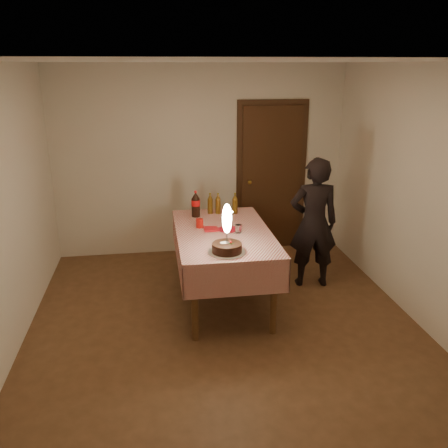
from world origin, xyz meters
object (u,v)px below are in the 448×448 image
at_px(clear_cup, 238,229).
at_px(amber_bottle_mid, 218,204).
at_px(photographer, 314,223).
at_px(cola_bottle, 196,204).
at_px(amber_bottle_left, 210,204).
at_px(dining_table, 223,241).
at_px(red_plate, 228,229).
at_px(birthday_cake, 227,241).
at_px(amber_bottle_right, 235,204).
at_px(red_cup, 200,223).

height_order(clear_cup, amber_bottle_mid, amber_bottle_mid).
relative_size(clear_cup, photographer, 0.06).
distance_m(cola_bottle, amber_bottle_left, 0.21).
bearing_deg(dining_table, photographer, 14.71).
relative_size(dining_table, amber_bottle_mid, 6.75).
bearing_deg(red_plate, birthday_cake, -99.88).
bearing_deg(photographer, amber_bottle_right, 159.25).
distance_m(red_cup, photographer, 1.38).
height_order(cola_bottle, photographer, photographer).
bearing_deg(amber_bottle_mid, red_plate, -87.81).
bearing_deg(cola_bottle, amber_bottle_mid, 16.50).
bearing_deg(amber_bottle_left, amber_bottle_mid, -12.17).
bearing_deg(red_cup, clear_cup, -30.74).
bearing_deg(red_plate, clear_cup, -52.14).
xyz_separation_m(birthday_cake, amber_bottle_mid, (0.09, 1.26, 0.00)).
distance_m(birthday_cake, photographer, 1.50).
bearing_deg(amber_bottle_right, red_plate, -107.37).
xyz_separation_m(clear_cup, amber_bottle_left, (-0.21, 0.75, 0.07)).
relative_size(cola_bottle, amber_bottle_left, 1.25).
relative_size(red_cup, amber_bottle_left, 0.39).
distance_m(red_plate, amber_bottle_right, 0.62).
bearing_deg(cola_bottle, dining_table, -66.95).
bearing_deg(photographer, red_cup, -174.47).
relative_size(birthday_cake, clear_cup, 5.42).
bearing_deg(dining_table, amber_bottle_mid, 86.97).
bearing_deg(cola_bottle, birthday_cake, -81.04).
distance_m(clear_cup, amber_bottle_mid, 0.74).
bearing_deg(red_cup, dining_table, -34.22).
bearing_deg(cola_bottle, amber_bottle_right, 7.04).
relative_size(birthday_cake, red_cup, 4.88).
xyz_separation_m(dining_table, amber_bottle_mid, (0.03, 0.66, 0.23)).
bearing_deg(photographer, cola_bottle, 168.58).
xyz_separation_m(red_plate, amber_bottle_left, (-0.12, 0.62, 0.11)).
bearing_deg(cola_bottle, red_plate, -59.93).
relative_size(amber_bottle_left, amber_bottle_mid, 1.00).
bearing_deg(birthday_cake, amber_bottle_mid, 85.83).
xyz_separation_m(birthday_cake, red_cup, (-0.18, 0.77, -0.06)).
height_order(red_plate, photographer, photographer).
bearing_deg(birthday_cake, amber_bottle_right, 76.56).
xyz_separation_m(red_cup, cola_bottle, (-0.00, 0.41, 0.10)).
bearing_deg(photographer, clear_cup, -159.39).
bearing_deg(clear_cup, amber_bottle_right, 83.01).
bearing_deg(photographer, birthday_cake, -142.63).
height_order(dining_table, birthday_cake, birthday_cake).
bearing_deg(clear_cup, amber_bottle_mid, 99.27).
distance_m(red_plate, amber_bottle_mid, 0.61).
xyz_separation_m(red_cup, photographer, (1.37, 0.13, -0.11)).
height_order(amber_bottle_right, amber_bottle_mid, same).
bearing_deg(amber_bottle_mid, amber_bottle_right, -6.36).
xyz_separation_m(dining_table, red_plate, (0.06, 0.05, 0.12)).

